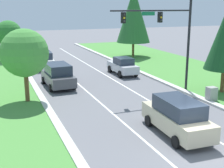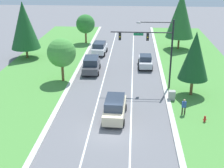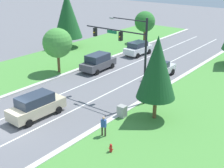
{
  "view_description": "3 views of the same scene",
  "coord_description": "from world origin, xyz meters",
  "px_view_note": "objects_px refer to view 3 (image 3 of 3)",
  "views": [
    {
      "loc": [
        -8.92,
        -11.17,
        6.94
      ],
      "look_at": [
        -1.01,
        9.14,
        1.44
      ],
      "focal_mm": 50.0,
      "sensor_mm": 36.0,
      "label": 1
    },
    {
      "loc": [
        1.85,
        -23.81,
        13.97
      ],
      "look_at": [
        -0.51,
        9.36,
        0.71
      ],
      "focal_mm": 50.0,
      "sensor_mm": 36.0,
      "label": 2
    },
    {
      "loc": [
        19.95,
        -12.42,
        12.36
      ],
      "look_at": [
        2.77,
        9.75,
        1.4
      ],
      "focal_mm": 50.0,
      "sensor_mm": 36.0,
      "label": 3
    }
  ],
  "objects_px": {
    "graphite_suv": "(98,62)",
    "pedestrian": "(104,126)",
    "silver_sedan": "(160,69)",
    "conifer_mid_left_tree": "(67,15)",
    "utility_cabinet": "(122,112)",
    "oak_near_left_tree": "(145,22)",
    "fire_hydrant": "(111,148)",
    "conifer_far_right_tree": "(157,68)",
    "traffic_signal_mast": "(128,46)",
    "white_suv": "(138,48)",
    "champagne_suv": "(36,106)",
    "oak_far_left_tree": "(57,43)"
  },
  "relations": [
    {
      "from": "fire_hydrant",
      "to": "conifer_mid_left_tree",
      "type": "distance_m",
      "value": 29.91
    },
    {
      "from": "pedestrian",
      "to": "conifer_mid_left_tree",
      "type": "relative_size",
      "value": 0.2
    },
    {
      "from": "white_suv",
      "to": "oak_near_left_tree",
      "type": "bearing_deg",
      "value": 118.36
    },
    {
      "from": "graphite_suv",
      "to": "white_suv",
      "type": "height_order",
      "value": "graphite_suv"
    },
    {
      "from": "traffic_signal_mast",
      "to": "silver_sedan",
      "type": "xyz_separation_m",
      "value": [
        -0.64,
        7.56,
        -4.39
      ]
    },
    {
      "from": "utility_cabinet",
      "to": "conifer_mid_left_tree",
      "type": "relative_size",
      "value": 0.13
    },
    {
      "from": "champagne_suv",
      "to": "utility_cabinet",
      "type": "distance_m",
      "value": 7.29
    },
    {
      "from": "conifer_mid_left_tree",
      "to": "utility_cabinet",
      "type": "bearing_deg",
      "value": -34.42
    },
    {
      "from": "conifer_far_right_tree",
      "to": "traffic_signal_mast",
      "type": "bearing_deg",
      "value": 156.25
    },
    {
      "from": "champagne_suv",
      "to": "conifer_mid_left_tree",
      "type": "bearing_deg",
      "value": 130.27
    },
    {
      "from": "pedestrian",
      "to": "white_suv",
      "type": "bearing_deg",
      "value": -75.17
    },
    {
      "from": "champagne_suv",
      "to": "fire_hydrant",
      "type": "distance_m",
      "value": 8.37
    },
    {
      "from": "silver_sedan",
      "to": "conifer_mid_left_tree",
      "type": "bearing_deg",
      "value": 169.9
    },
    {
      "from": "traffic_signal_mast",
      "to": "graphite_suv",
      "type": "bearing_deg",
      "value": 147.26
    },
    {
      "from": "white_suv",
      "to": "fire_hydrant",
      "type": "height_order",
      "value": "white_suv"
    },
    {
      "from": "traffic_signal_mast",
      "to": "oak_near_left_tree",
      "type": "bearing_deg",
      "value": 118.14
    },
    {
      "from": "champagne_suv",
      "to": "conifer_far_right_tree",
      "type": "distance_m",
      "value": 10.61
    },
    {
      "from": "champagne_suv",
      "to": "oak_near_left_tree",
      "type": "xyz_separation_m",
      "value": [
        -6.95,
        28.1,
        2.43
      ]
    },
    {
      "from": "pedestrian",
      "to": "fire_hydrant",
      "type": "bearing_deg",
      "value": 129.98
    },
    {
      "from": "oak_far_left_tree",
      "to": "graphite_suv",
      "type": "bearing_deg",
      "value": 50.01
    },
    {
      "from": "fire_hydrant",
      "to": "conifer_mid_left_tree",
      "type": "height_order",
      "value": "conifer_mid_left_tree"
    },
    {
      "from": "utility_cabinet",
      "to": "pedestrian",
      "type": "distance_m",
      "value": 3.5
    },
    {
      "from": "traffic_signal_mast",
      "to": "conifer_mid_left_tree",
      "type": "height_order",
      "value": "conifer_mid_left_tree"
    },
    {
      "from": "silver_sedan",
      "to": "oak_near_left_tree",
      "type": "relative_size",
      "value": 0.88
    },
    {
      "from": "pedestrian",
      "to": "oak_far_left_tree",
      "type": "distance_m",
      "value": 16.05
    },
    {
      "from": "white_suv",
      "to": "conifer_far_right_tree",
      "type": "xyz_separation_m",
      "value": [
        11.88,
        -15.52,
        3.56
      ]
    },
    {
      "from": "silver_sedan",
      "to": "fire_hydrant",
      "type": "height_order",
      "value": "silver_sedan"
    },
    {
      "from": "silver_sedan",
      "to": "utility_cabinet",
      "type": "distance_m",
      "value": 11.21
    },
    {
      "from": "utility_cabinet",
      "to": "oak_near_left_tree",
      "type": "xyz_separation_m",
      "value": [
        -12.77,
        23.73,
        2.93
      ]
    },
    {
      "from": "champagne_suv",
      "to": "conifer_far_right_tree",
      "type": "height_order",
      "value": "conifer_far_right_tree"
    },
    {
      "from": "traffic_signal_mast",
      "to": "silver_sedan",
      "type": "relative_size",
      "value": 1.77
    },
    {
      "from": "silver_sedan",
      "to": "conifer_mid_left_tree",
      "type": "relative_size",
      "value": 0.53
    },
    {
      "from": "pedestrian",
      "to": "oak_near_left_tree",
      "type": "height_order",
      "value": "oak_near_left_tree"
    },
    {
      "from": "graphite_suv",
      "to": "conifer_far_right_tree",
      "type": "distance_m",
      "value": 14.29
    },
    {
      "from": "silver_sedan",
      "to": "utility_cabinet",
      "type": "xyz_separation_m",
      "value": [
        2.51,
        -10.92,
        -0.36
      ]
    },
    {
      "from": "graphite_suv",
      "to": "utility_cabinet",
      "type": "bearing_deg",
      "value": -42.99
    },
    {
      "from": "champagne_suv",
      "to": "oak_near_left_tree",
      "type": "distance_m",
      "value": 29.05
    },
    {
      "from": "graphite_suv",
      "to": "oak_near_left_tree",
      "type": "height_order",
      "value": "oak_near_left_tree"
    },
    {
      "from": "utility_cabinet",
      "to": "fire_hydrant",
      "type": "xyz_separation_m",
      "value": [
        2.52,
        -4.76,
        -0.2
      ]
    },
    {
      "from": "silver_sedan",
      "to": "conifer_mid_left_tree",
      "type": "height_order",
      "value": "conifer_mid_left_tree"
    },
    {
      "from": "graphite_suv",
      "to": "pedestrian",
      "type": "height_order",
      "value": "graphite_suv"
    },
    {
      "from": "conifer_far_right_tree",
      "to": "silver_sedan",
      "type": "bearing_deg",
      "value": 117.01
    },
    {
      "from": "oak_far_left_tree",
      "to": "pedestrian",
      "type": "bearing_deg",
      "value": -31.07
    },
    {
      "from": "graphite_suv",
      "to": "white_suv",
      "type": "distance_m",
      "value": 8.64
    },
    {
      "from": "oak_near_left_tree",
      "to": "fire_hydrant",
      "type": "bearing_deg",
      "value": -61.79
    },
    {
      "from": "traffic_signal_mast",
      "to": "conifer_mid_left_tree",
      "type": "xyz_separation_m",
      "value": [
        -18.47,
        10.59,
        -0.24
      ]
    },
    {
      "from": "traffic_signal_mast",
      "to": "conifer_far_right_tree",
      "type": "distance_m",
      "value": 4.59
    },
    {
      "from": "traffic_signal_mast",
      "to": "oak_near_left_tree",
      "type": "height_order",
      "value": "traffic_signal_mast"
    },
    {
      "from": "white_suv",
      "to": "champagne_suv",
      "type": "bearing_deg",
      "value": -76.98
    },
    {
      "from": "silver_sedan",
      "to": "white_suv",
      "type": "bearing_deg",
      "value": 138.67
    }
  ]
}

